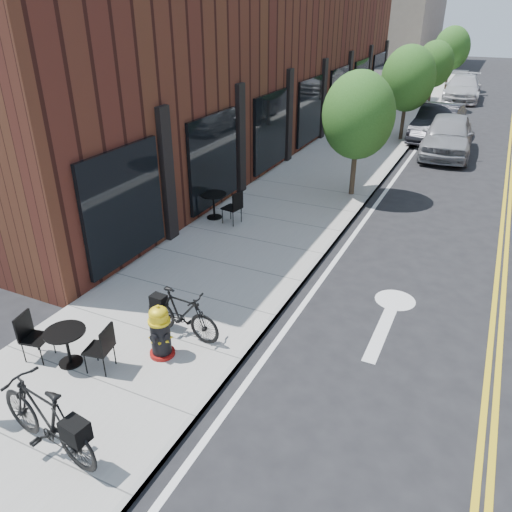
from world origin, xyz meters
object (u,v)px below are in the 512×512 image
Objects in this scene: parked_car_a at (448,135)px; parked_car_c at (463,88)px; bicycle_left at (46,418)px; bistro_set_c at (214,202)px; bicycle_right at (182,314)px; parked_car_b at (438,123)px; bistro_set_b at (67,342)px; fire_hydrant at (160,332)px.

parked_car_a is 13.76m from parked_car_c.
bicycle_left is 32.31m from parked_car_c.
parked_car_c is (4.40, 24.01, 0.17)m from bistro_set_c.
bistro_set_c is at bearing -119.19° from parked_car_a.
parked_car_b is (2.09, 17.86, 0.17)m from bicycle_right.
parked_car_c is (3.40, 30.72, 0.20)m from bistro_set_b.
bistro_set_b is 30.90m from parked_car_c.
parked_car_c is at bearing -0.77° from bicycle_right.
fire_hydrant is 0.22× the size of parked_car_b.
parked_car_b is (4.40, 12.67, 0.18)m from bistro_set_c.
bistro_set_b is 17.46m from parked_car_a.
parked_car_c reaches higher than bicycle_right.
bicycle_left reaches higher than bicycle_right.
bistro_set_b is at bearing -106.36° from parked_car_a.
bicycle_right reaches higher than bistro_set_c.
parked_car_c reaches higher than bistro_set_b.
bicycle_left reaches higher than bistro_set_b.
fire_hydrant is at bearing -102.68° from parked_car_a.
bistro_set_c is (-2.31, 5.19, -0.01)m from bicycle_right.
parked_car_b reaches higher than bistro_set_c.
bicycle_left is 1.08× the size of bistro_set_c.
bicycle_left is at bearing -76.66° from fire_hydrant.
bicycle_right is 5.68m from bistro_set_c.
fire_hydrant reaches higher than bicycle_right.
parked_car_b is 11.34m from parked_car_c.
parked_car_a reaches higher than bistro_set_b.
fire_hydrant reaches higher than bistro_set_c.
parked_car_a is (2.78, 15.45, 0.21)m from bicycle_right.
bicycle_right is at bearing 37.80° from bistro_set_b.
bistro_set_c is at bearing -157.63° from bicycle_left.
parked_car_b is (2.11, 18.50, 0.17)m from fire_hydrant.
parked_car_c is (2.09, 29.20, 0.16)m from bicycle_right.
bicycle_left is at bearing -96.12° from parked_car_c.
bistro_set_b is at bearing -128.86° from fire_hydrant.
bistro_set_c is at bearing 128.41° from fire_hydrant.
fire_hydrant is at bearing -175.83° from bicycle_left.
bicycle_left is 18.72m from parked_car_a.
fire_hydrant reaches higher than bistro_set_b.
bicycle_right is 2.01m from bistro_set_b.
parked_car_a is 2.50m from parked_car_b.
parked_car_a is (4.10, 16.97, 0.25)m from bistro_set_b.
fire_hydrant is 0.20× the size of parked_car_c.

